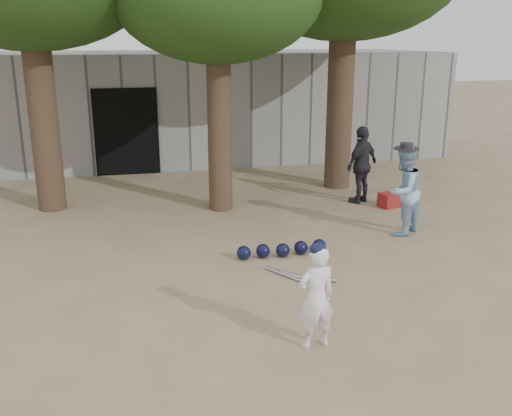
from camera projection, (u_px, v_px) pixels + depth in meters
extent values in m
plane|color=#937C5E|center=(230.00, 298.00, 7.78)|extent=(70.00, 70.00, 0.00)
imported|color=white|center=(316.00, 298.00, 6.40)|extent=(0.49, 0.36, 1.23)
imported|color=#84B0CC|center=(403.00, 191.00, 10.11)|extent=(0.98, 0.94, 1.59)
imported|color=black|center=(362.00, 165.00, 12.06)|extent=(1.03, 0.86, 1.64)
cube|color=maroon|center=(390.00, 200.00, 11.91)|extent=(0.49, 0.43, 0.30)
cube|color=gray|center=(173.00, 114.00, 14.81)|extent=(16.00, 0.35, 3.00)
cube|color=black|center=(126.00, 132.00, 14.48)|extent=(1.60, 0.08, 2.20)
cube|color=slate|center=(165.00, 103.00, 17.14)|extent=(16.00, 5.00, 3.00)
sphere|color=black|center=(244.00, 253.00, 9.09)|extent=(0.23, 0.23, 0.23)
sphere|color=black|center=(263.00, 251.00, 9.18)|extent=(0.23, 0.23, 0.23)
sphere|color=black|center=(283.00, 250.00, 9.20)|extent=(0.23, 0.23, 0.23)
sphere|color=black|center=(301.00, 248.00, 9.32)|extent=(0.23, 0.23, 0.23)
sphere|color=black|center=(319.00, 246.00, 9.40)|extent=(0.23, 0.23, 0.23)
cylinder|color=#ACABB2|center=(284.00, 274.00, 8.49)|extent=(0.44, 0.63, 0.06)
cylinder|color=#ACABB2|center=(298.00, 276.00, 8.42)|extent=(0.54, 0.56, 0.06)
cylinder|color=#ACABB2|center=(312.00, 278.00, 8.35)|extent=(0.67, 0.38, 0.06)
cylinder|color=brown|center=(39.00, 73.00, 11.05)|extent=(0.56, 0.56, 5.50)
cylinder|color=brown|center=(219.00, 86.00, 11.11)|extent=(0.48, 0.48, 5.00)
cylinder|color=brown|center=(342.00, 61.00, 12.77)|extent=(0.60, 0.60, 5.80)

